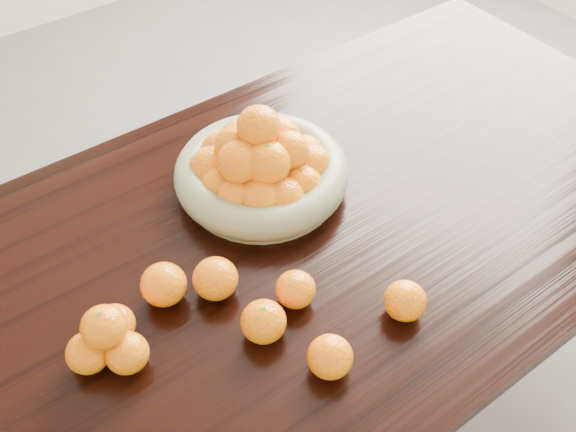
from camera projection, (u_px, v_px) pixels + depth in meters
ground at (296, 399)px, 1.89m from camera, size 5.00×5.00×0.00m
dining_table at (299, 255)px, 1.41m from camera, size 2.00×1.00×0.75m
fruit_bowl at (261, 166)px, 1.39m from camera, size 0.38×0.38×0.21m
orange_pyramid at (108, 339)px, 1.10m from camera, size 0.14×0.14×0.12m
loose_orange_0 at (264, 322)px, 1.14m from camera, size 0.08×0.08×0.08m
loose_orange_1 at (330, 357)px, 1.09m from camera, size 0.08×0.08×0.07m
loose_orange_2 at (405, 301)px, 1.17m from camera, size 0.08×0.08×0.07m
loose_orange_3 at (164, 284)px, 1.19m from camera, size 0.09×0.09×0.08m
loose_orange_4 at (295, 289)px, 1.19m from camera, size 0.08×0.08×0.07m
loose_orange_5 at (215, 279)px, 1.20m from camera, size 0.09×0.09×0.08m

